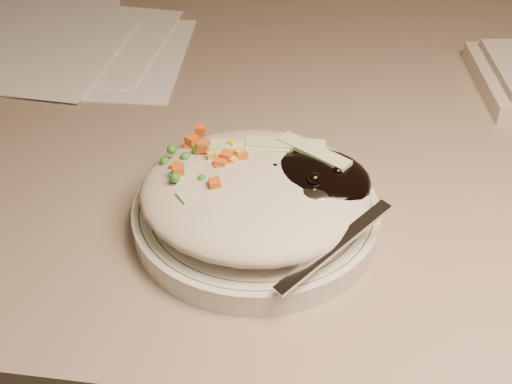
# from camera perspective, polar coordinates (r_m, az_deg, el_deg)

# --- Properties ---
(desk) EXTENTS (1.40, 0.70, 0.74)m
(desk) POSITION_cam_1_polar(r_m,az_deg,el_deg) (0.88, 5.68, -5.49)
(desk) COLOR gray
(desk) RESTS_ON ground
(plate) EXTENTS (0.21, 0.21, 0.02)m
(plate) POSITION_cam_1_polar(r_m,az_deg,el_deg) (0.61, 0.00, -1.90)
(plate) COLOR silver
(plate) RESTS_ON desk
(plate_rim) EXTENTS (0.20, 0.20, 0.00)m
(plate_rim) POSITION_cam_1_polar(r_m,az_deg,el_deg) (0.60, 0.00, -1.18)
(plate_rim) COLOR #144723
(plate_rim) RESTS_ON plate
(meal) EXTENTS (0.21, 0.19, 0.05)m
(meal) POSITION_cam_1_polar(r_m,az_deg,el_deg) (0.59, 0.39, 0.34)
(meal) COLOR #B6AC94
(meal) RESTS_ON plate
(papers) EXTENTS (0.43, 0.32, 0.00)m
(papers) POSITION_cam_1_polar(r_m,az_deg,el_deg) (0.95, -17.94, 11.49)
(papers) COLOR white
(papers) RESTS_ON desk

